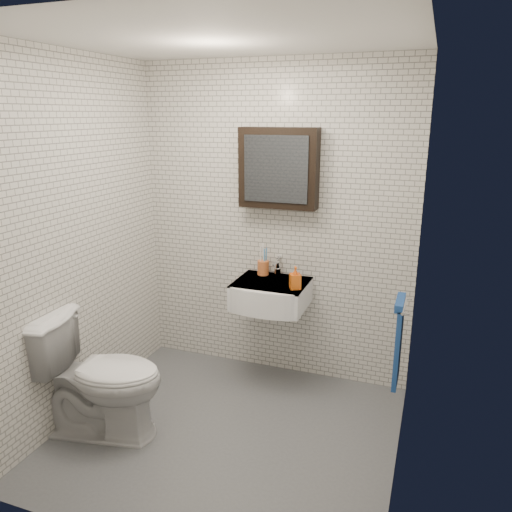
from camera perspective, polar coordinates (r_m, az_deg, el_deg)
name	(u,v)px	position (r m, az deg, el deg)	size (l,w,h in m)	color
ground	(227,433)	(3.60, -3.30, -19.57)	(2.20, 2.00, 0.01)	#53565B
room_shell	(223,223)	(3.00, -3.75, 3.82)	(2.22, 2.02, 2.51)	silver
washbasin	(269,295)	(3.84, 1.55, -4.46)	(0.55, 0.50, 0.20)	white
faucet	(278,268)	(3.96, 2.48, -1.34)	(0.06, 0.20, 0.15)	silver
mirror_cabinet	(279,168)	(3.80, 2.60, 9.98)	(0.60, 0.15, 0.60)	black
towel_rail	(399,338)	(3.33, 16.00, -9.03)	(0.09, 0.30, 0.58)	silver
toothbrush_cup	(263,267)	(3.99, 0.83, -1.26)	(0.11, 0.11, 0.25)	#CA6532
soap_bottle	(295,278)	(3.67, 4.51, -2.49)	(0.08, 0.08, 0.17)	orange
toilet	(100,375)	(3.55, -17.43, -12.90)	(0.48, 0.84, 0.85)	white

